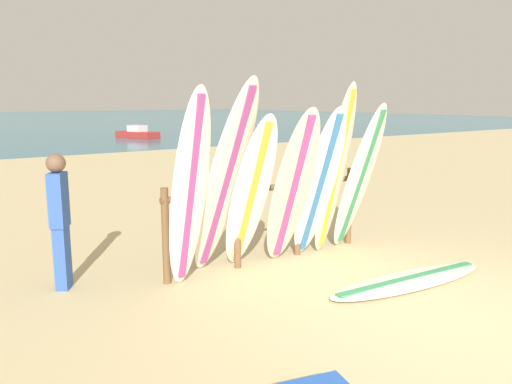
# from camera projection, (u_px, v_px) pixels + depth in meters

# --- Properties ---
(ground_plane) EXTENTS (120.00, 120.00, 0.00)m
(ground_plane) POSITION_uv_depth(u_px,v_px,m) (482.00, 329.00, 4.84)
(ground_plane) COLOR #CCB784
(surfboard_rack) EXTENTS (3.11, 0.09, 1.16)m
(surfboard_rack) POSITION_uv_depth(u_px,v_px,m) (269.00, 208.00, 6.77)
(surfboard_rack) COLOR brown
(surfboard_rack) RESTS_ON ground
(surfboard_leaning_far_left) EXTENTS (0.52, 0.64, 2.33)m
(surfboard_leaning_far_left) POSITION_uv_depth(u_px,v_px,m) (190.00, 190.00, 5.64)
(surfboard_leaning_far_left) COLOR white
(surfboard_leaning_far_left) RESTS_ON ground
(surfboard_leaning_left) EXTENTS (0.65, 1.18, 2.43)m
(surfboard_leaning_left) POSITION_uv_depth(u_px,v_px,m) (225.00, 181.00, 5.96)
(surfboard_leaning_left) COLOR white
(surfboard_leaning_left) RESTS_ON ground
(surfboard_leaning_center_left) EXTENTS (0.61, 1.06, 2.02)m
(surfboard_leaning_center_left) POSITION_uv_depth(u_px,v_px,m) (250.00, 195.00, 6.20)
(surfboard_leaning_center_left) COLOR white
(surfboard_leaning_center_left) RESTS_ON ground
(surfboard_leaning_center) EXTENTS (0.69, 1.08, 2.09)m
(surfboard_leaning_center) POSITION_uv_depth(u_px,v_px,m) (292.00, 190.00, 6.37)
(surfboard_leaning_center) COLOR beige
(surfboard_leaning_center) RESTS_ON ground
(surfboard_leaning_center_right) EXTENTS (0.66, 1.08, 2.10)m
(surfboard_leaning_center_right) POSITION_uv_depth(u_px,v_px,m) (319.00, 186.00, 6.63)
(surfboard_leaning_center_right) COLOR white
(surfboard_leaning_center_right) RESTS_ON ground
(surfboard_leaning_right) EXTENTS (0.55, 0.66, 2.40)m
(surfboard_leaning_right) POSITION_uv_depth(u_px,v_px,m) (335.00, 171.00, 6.95)
(surfboard_leaning_right) COLOR beige
(surfboard_leaning_right) RESTS_ON ground
(surfboard_leaning_far_right) EXTENTS (0.64, 0.85, 2.13)m
(surfboard_leaning_far_right) POSITION_uv_depth(u_px,v_px,m) (359.00, 178.00, 7.17)
(surfboard_leaning_far_right) COLOR white
(surfboard_leaning_far_right) RESTS_ON ground
(surfboard_lying_on_sand) EXTENTS (2.40, 0.74, 0.08)m
(surfboard_lying_on_sand) POSITION_uv_depth(u_px,v_px,m) (409.00, 280.00, 6.04)
(surfboard_lying_on_sand) COLOR silver
(surfboard_lying_on_sand) RESTS_ON ground
(beachgoer_standing) EXTENTS (0.27, 0.30, 1.57)m
(beachgoer_standing) POSITION_uv_depth(u_px,v_px,m) (60.00, 216.00, 5.73)
(beachgoer_standing) COLOR #3359B2
(beachgoer_standing) RESTS_ON ground
(small_boat_offshore) EXTENTS (1.82, 2.90, 0.71)m
(small_boat_offshore) POSITION_uv_depth(u_px,v_px,m) (137.00, 133.00, 29.07)
(small_boat_offshore) COLOR #B22D28
(small_boat_offshore) RESTS_ON ocean_water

